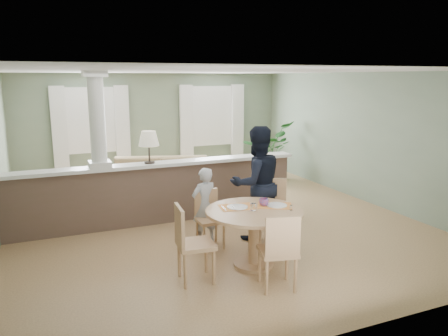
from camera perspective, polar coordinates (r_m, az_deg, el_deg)
name	(u,v)px	position (r m, az deg, el deg)	size (l,w,h in m)	color
ground	(210,219)	(8.20, -1.90, -6.69)	(8.00, 8.00, 0.00)	tan
room_shell	(196,119)	(8.39, -3.72, 6.39)	(7.02, 8.02, 2.71)	gray
pony_wall	(154,185)	(7.90, -9.15, -2.21)	(5.32, 0.38, 2.70)	brown
sofa	(160,177)	(9.88, -8.31, -1.15)	(2.78, 1.09, 0.81)	#9A7D54
houseplant	(268,151)	(11.23, 5.72, 2.23)	(1.34, 1.16, 1.49)	#255E26
dining_table	(254,221)	(6.08, 3.98, -6.97)	(1.34, 1.34, 0.92)	tan
chair_far_boy	(209,215)	(6.84, -2.02, -6.18)	(0.40, 0.40, 0.89)	tan
chair_far_man	(272,208)	(6.97, 6.33, -5.26)	(0.62, 0.62, 1.02)	tan
chair_near	(279,249)	(5.45, 7.26, -10.41)	(0.54, 0.54, 0.99)	tan
chair_side	(190,240)	(5.65, -4.51, -9.39)	(0.50, 0.50, 1.01)	tan
child_person	(204,206)	(6.92, -2.58, -4.92)	(0.44, 0.29, 1.22)	#A9AAAF
man_person	(257,183)	(7.04, 4.27, -2.01)	(0.90, 0.70, 1.85)	black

